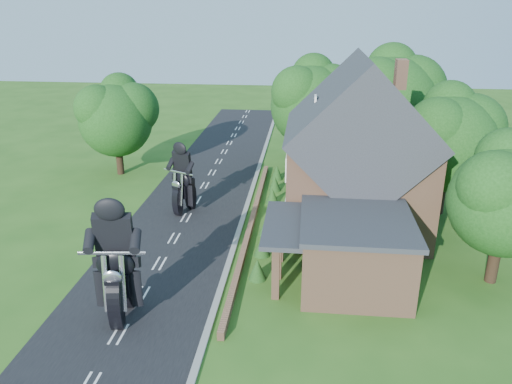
# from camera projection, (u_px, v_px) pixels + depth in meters

# --- Properties ---
(ground) EXTENTS (120.00, 120.00, 0.00)m
(ground) POSITION_uv_depth(u_px,v_px,m) (160.00, 264.00, 26.30)
(ground) COLOR #2A5618
(ground) RESTS_ON ground
(road) EXTENTS (7.00, 80.00, 0.02)m
(road) POSITION_uv_depth(u_px,v_px,m) (160.00, 263.00, 26.30)
(road) COLOR black
(road) RESTS_ON ground
(kerb) EXTENTS (0.30, 80.00, 0.12)m
(kerb) POSITION_uv_depth(u_px,v_px,m) (228.00, 266.00, 25.93)
(kerb) COLOR gray
(kerb) RESTS_ON ground
(garden_wall) EXTENTS (0.30, 22.00, 0.40)m
(garden_wall) POSITION_uv_depth(u_px,v_px,m) (251.00, 224.00, 30.46)
(garden_wall) COLOR #95674B
(garden_wall) RESTS_ON ground
(house) EXTENTS (9.54, 8.64, 10.24)m
(house) POSITION_uv_depth(u_px,v_px,m) (357.00, 158.00, 29.30)
(house) COLOR #95674B
(house) RESTS_ON ground
(annex) EXTENTS (7.05, 5.94, 3.44)m
(annex) POSITION_uv_depth(u_px,v_px,m) (352.00, 250.00, 23.97)
(annex) COLOR #95674B
(annex) RESTS_ON ground
(tree_house_right) EXTENTS (6.51, 6.00, 8.40)m
(tree_house_right) POSITION_uv_depth(u_px,v_px,m) (456.00, 135.00, 30.83)
(tree_house_right) COLOR black
(tree_house_right) RESTS_ON ground
(tree_behind_house) EXTENTS (7.81, 7.20, 10.08)m
(tree_behind_house) POSITION_uv_depth(u_px,v_px,m) (397.00, 96.00, 37.68)
(tree_behind_house) COLOR black
(tree_behind_house) RESTS_ON ground
(tree_behind_left) EXTENTS (6.94, 6.40, 9.16)m
(tree_behind_left) POSITION_uv_depth(u_px,v_px,m) (317.00, 99.00, 39.36)
(tree_behind_left) COLOR black
(tree_behind_left) RESTS_ON ground
(tree_far_road) EXTENTS (6.08, 5.60, 7.84)m
(tree_far_road) POSITION_uv_depth(u_px,v_px,m) (120.00, 114.00, 38.34)
(tree_far_road) COLOR black
(tree_far_road) RESTS_ON ground
(shrub_a) EXTENTS (0.90, 0.90, 1.10)m
(shrub_a) POSITION_uv_depth(u_px,v_px,m) (257.00, 269.00, 24.66)
(shrub_a) COLOR #163A12
(shrub_a) RESTS_ON ground
(shrub_b) EXTENTS (0.90, 0.90, 1.10)m
(shrub_b) POSITION_uv_depth(u_px,v_px,m) (262.00, 246.00, 26.98)
(shrub_b) COLOR #163A12
(shrub_b) RESTS_ON ground
(shrub_c) EXTENTS (0.90, 0.90, 1.10)m
(shrub_c) POSITION_uv_depth(u_px,v_px,m) (266.00, 227.00, 29.31)
(shrub_c) COLOR #163A12
(shrub_c) RESTS_ON ground
(shrub_d) EXTENTS (0.90, 0.90, 1.10)m
(shrub_d) POSITION_uv_depth(u_px,v_px,m) (272.00, 196.00, 33.95)
(shrub_d) COLOR #163A12
(shrub_d) RESTS_ON ground
(shrub_e) EXTENTS (0.90, 0.90, 1.10)m
(shrub_e) POSITION_uv_depth(u_px,v_px,m) (275.00, 183.00, 36.27)
(shrub_e) COLOR #163A12
(shrub_e) RESTS_ON ground
(shrub_f) EXTENTS (0.90, 0.90, 1.10)m
(shrub_f) POSITION_uv_depth(u_px,v_px,m) (277.00, 172.00, 38.59)
(shrub_f) COLOR #163A12
(shrub_f) RESTS_ON ground
(motorcycle_lead) EXTENTS (0.67, 1.89, 1.72)m
(motorcycle_lead) POSITION_uv_depth(u_px,v_px,m) (121.00, 302.00, 21.46)
(motorcycle_lead) COLOR black
(motorcycle_lead) RESTS_ON ground
(motorcycle_follow) EXTENTS (1.01, 1.56, 1.43)m
(motorcycle_follow) POSITION_uv_depth(u_px,v_px,m) (184.00, 202.00, 32.44)
(motorcycle_follow) COLOR black
(motorcycle_follow) RESTS_ON ground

